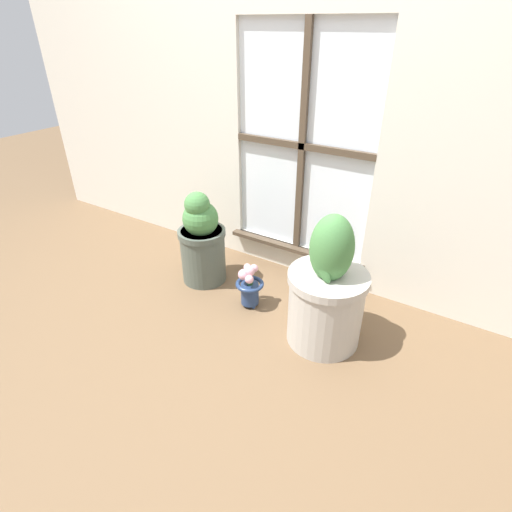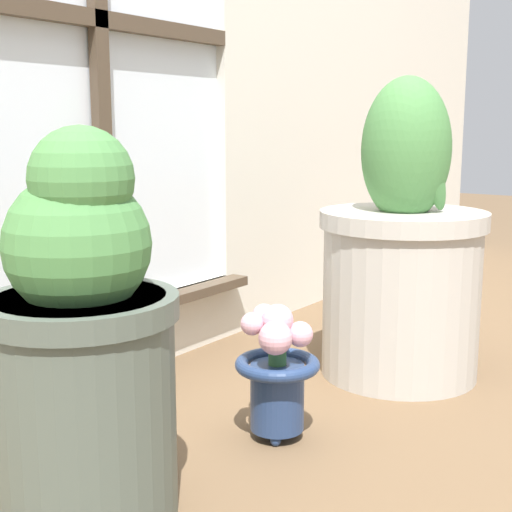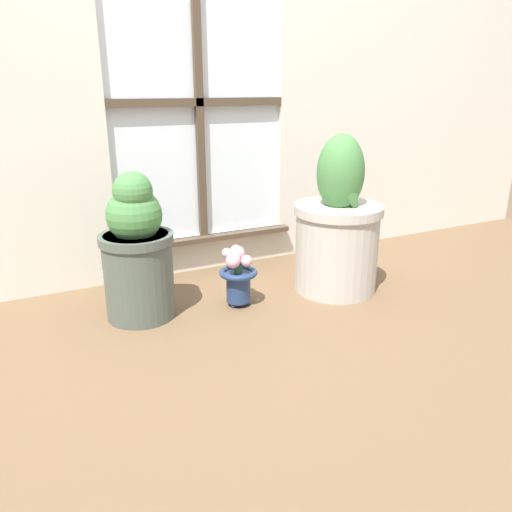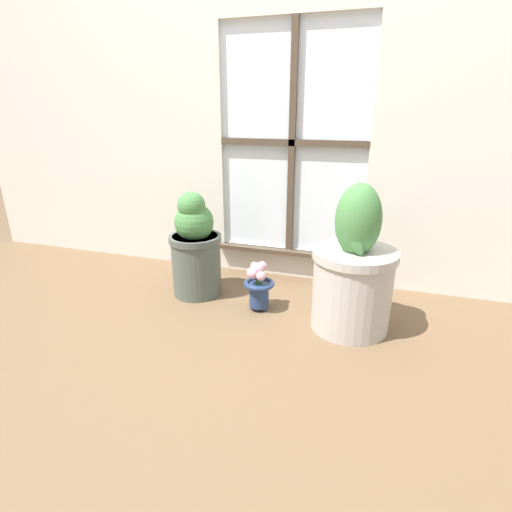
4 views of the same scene
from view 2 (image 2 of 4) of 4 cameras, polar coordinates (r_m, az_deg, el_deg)
ground_plane at (r=1.31m, az=10.06°, el=-15.64°), size 10.00×10.00×0.00m
potted_plant_left at (r=1.06m, az=-13.71°, el=-6.97°), size 0.28×0.28×0.57m
potted_plant_right at (r=1.66m, az=11.60°, el=-0.32°), size 0.38×0.38×0.68m
flower_vase at (r=1.32m, az=1.68°, el=-9.13°), size 0.16×0.16×0.26m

